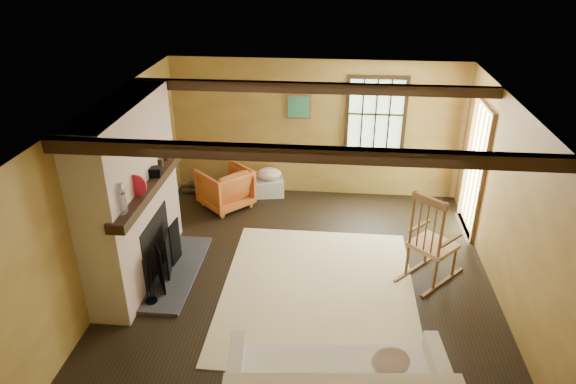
# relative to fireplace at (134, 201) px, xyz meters

# --- Properties ---
(ground) EXTENTS (5.50, 5.50, 0.00)m
(ground) POSITION_rel_fireplace_xyz_m (2.23, 0.00, -1.10)
(ground) COLOR black
(ground) RESTS_ON ground
(room_envelope) EXTENTS (5.02, 5.52, 2.44)m
(room_envelope) POSITION_rel_fireplace_xyz_m (2.45, 0.26, 0.53)
(room_envelope) COLOR #AC873D
(room_envelope) RESTS_ON ground
(fireplace) EXTENTS (1.02, 2.30, 2.40)m
(fireplace) POSITION_rel_fireplace_xyz_m (0.00, 0.00, 0.00)
(fireplace) COLOR #A34F3F
(fireplace) RESTS_ON ground
(rug) EXTENTS (2.50, 3.00, 0.01)m
(rug) POSITION_rel_fireplace_xyz_m (2.43, -0.20, -1.10)
(rug) COLOR beige
(rug) RESTS_ON ground
(rocking_chair) EXTENTS (1.00, 1.02, 1.30)m
(rocking_chair) POSITION_rel_fireplace_xyz_m (3.88, 0.24, -0.56)
(rocking_chair) COLOR tan
(rocking_chair) RESTS_ON ground
(firewood_pile) EXTENTS (0.65, 0.12, 0.24)m
(firewood_pile) POSITION_rel_fireplace_xyz_m (0.17, 2.47, -0.99)
(firewood_pile) COLOR brown
(firewood_pile) RESTS_ON ground
(laundry_basket) EXTENTS (0.56, 0.46, 0.30)m
(laundry_basket) POSITION_rel_fireplace_xyz_m (1.43, 2.55, -0.95)
(laundry_basket) COLOR silver
(laundry_basket) RESTS_ON ground
(basket_pillow) EXTENTS (0.45, 0.37, 0.22)m
(basket_pillow) POSITION_rel_fireplace_xyz_m (1.43, 2.55, -0.70)
(basket_pillow) COLOR silver
(basket_pillow) RESTS_ON laundry_basket
(armchair) EXTENTS (1.08, 1.08, 0.70)m
(armchair) POSITION_rel_fireplace_xyz_m (0.74, 2.04, -0.75)
(armchair) COLOR #BF6026
(armchair) RESTS_ON ground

